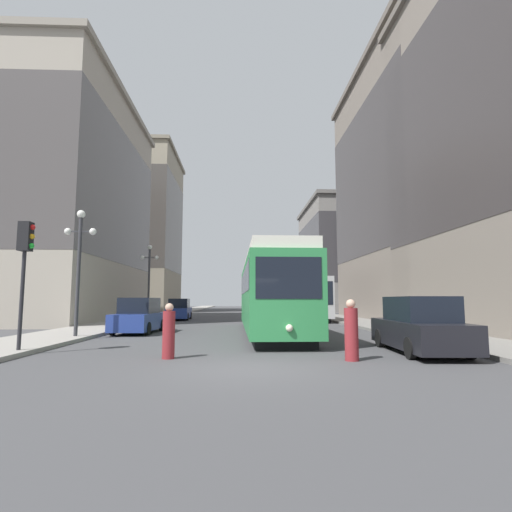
# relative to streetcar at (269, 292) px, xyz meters

# --- Properties ---
(ground_plane) EXTENTS (200.00, 200.00, 0.00)m
(ground_plane) POSITION_rel_streetcar_xyz_m (-1.21, -10.48, -2.10)
(ground_plane) COLOR #424244
(sidewalk_left) EXTENTS (3.46, 120.00, 0.15)m
(sidewalk_left) POSITION_rel_streetcar_xyz_m (-9.80, 29.52, -2.03)
(sidewalk_left) COLOR gray
(sidewalk_left) RESTS_ON ground
(sidewalk_right) EXTENTS (3.46, 120.00, 0.15)m
(sidewalk_right) POSITION_rel_streetcar_xyz_m (7.38, 29.52, -2.03)
(sidewalk_right) COLOR gray
(sidewalk_right) RESTS_ON ground
(streetcar) EXTENTS (2.80, 15.18, 3.89)m
(streetcar) POSITION_rel_streetcar_xyz_m (0.00, 0.00, 0.00)
(streetcar) COLOR black
(streetcar) RESTS_ON ground
(transit_bus) EXTENTS (2.77, 11.97, 3.45)m
(transit_bus) POSITION_rel_streetcar_xyz_m (3.97, 14.05, -0.15)
(transit_bus) COLOR black
(transit_bus) RESTS_ON ground
(parked_car_left_near) EXTENTS (2.03, 4.55, 1.82)m
(parked_car_left_near) POSITION_rel_streetcar_xyz_m (-6.76, 0.63, -1.26)
(parked_car_left_near) COLOR black
(parked_car_left_near) RESTS_ON ground
(parked_car_left_mid) EXTENTS (2.03, 5.01, 1.82)m
(parked_car_left_mid) POSITION_rel_streetcar_xyz_m (-6.76, 14.73, -1.26)
(parked_car_left_mid) COLOR black
(parked_car_left_mid) RESTS_ON ground
(parked_car_right_far) EXTENTS (2.09, 5.01, 1.82)m
(parked_car_right_far) POSITION_rel_streetcar_xyz_m (4.35, -7.65, -1.26)
(parked_car_right_far) COLOR black
(parked_car_right_far) RESTS_ON ground
(pedestrian_crossing_near) EXTENTS (0.39, 0.39, 1.73)m
(pedestrian_crossing_near) POSITION_rel_streetcar_xyz_m (1.64, -9.28, -1.30)
(pedestrian_crossing_near) COLOR maroon
(pedestrian_crossing_near) RESTS_ON ground
(pedestrian_crossing_far) EXTENTS (0.36, 0.36, 1.61)m
(pedestrian_crossing_far) POSITION_rel_streetcar_xyz_m (-3.62, -8.66, -1.35)
(pedestrian_crossing_far) COLOR maroon
(pedestrian_crossing_far) RESTS_ON ground
(traffic_light_near_left) EXTENTS (0.47, 0.36, 4.08)m
(traffic_light_near_left) POSITION_rel_streetcar_xyz_m (-8.45, -7.61, 1.19)
(traffic_light_near_left) COLOR #232328
(traffic_light_near_left) RESTS_ON sidewalk_left
(lamp_post_left_near) EXTENTS (1.41, 0.36, 5.57)m
(lamp_post_left_near) POSITION_rel_streetcar_xyz_m (-8.66, -2.71, 1.70)
(lamp_post_left_near) COLOR #333338
(lamp_post_left_near) RESTS_ON sidewalk_left
(lamp_post_left_far) EXTENTS (1.41, 0.36, 5.91)m
(lamp_post_left_far) POSITION_rel_streetcar_xyz_m (-8.66, 11.20, 1.90)
(lamp_post_left_far) COLOR #333338
(lamp_post_left_far) RESTS_ON sidewalk_left
(building_left_corner) EXTENTS (13.27, 16.29, 24.32)m
(building_left_corner) POSITION_rel_streetcar_xyz_m (-17.86, 40.90, 10.42)
(building_left_corner) COLOR gray
(building_left_corner) RESTS_ON ground
(building_left_midblock) EXTENTS (13.60, 20.54, 19.42)m
(building_left_midblock) POSITION_rel_streetcar_xyz_m (-18.03, 13.56, 7.88)
(building_left_midblock) COLOR #A89E8E
(building_left_midblock) RESTS_ON ground
(building_right_corner) EXTENTS (15.71, 18.96, 22.45)m
(building_right_corner) POSITION_rel_streetcar_xyz_m (16.67, 13.08, 9.45)
(building_right_corner) COLOR slate
(building_right_corner) RESTS_ON ground
(building_right_far) EXTENTS (15.98, 18.93, 16.57)m
(building_right_far) POSITION_rel_streetcar_xyz_m (16.80, 41.18, 6.40)
(building_right_far) COLOR gray
(building_right_far) RESTS_ON ground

